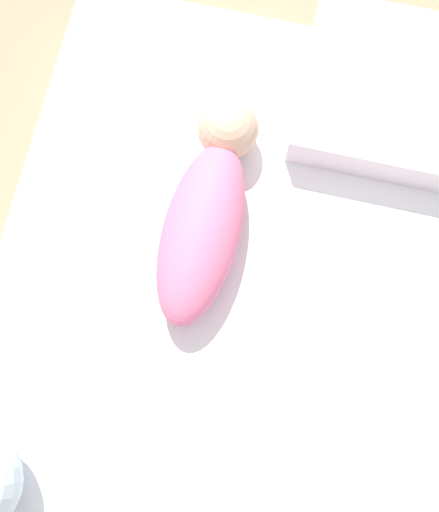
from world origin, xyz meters
name	(u,v)px	position (x,y,z in m)	size (l,w,h in m)	color
ground_plane	(236,293)	(0.00, 0.00, 0.00)	(12.00, 12.00, 0.00)	#9E8466
bed_mattress	(236,288)	(0.00, 0.00, 0.07)	(1.28, 1.04, 0.14)	white
swaddled_baby	(207,209)	(-0.13, -0.09, 0.20)	(0.50, 0.17, 0.13)	pink
pillow	(385,91)	(-0.48, 0.23, 0.18)	(0.38, 0.37, 0.09)	white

